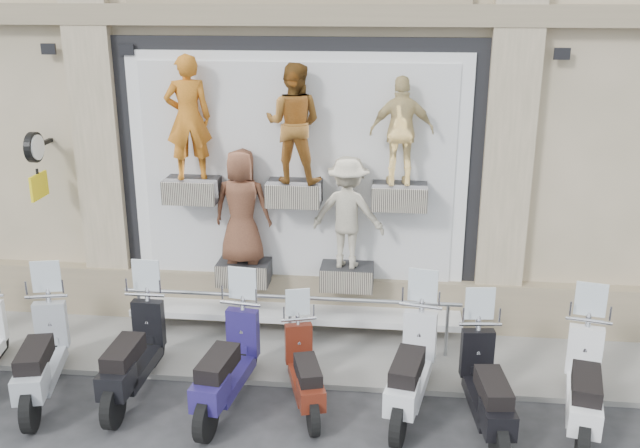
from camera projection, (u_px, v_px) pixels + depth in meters
The scene contains 12 objects.
ground at pixel (266, 430), 8.83m from camera, with size 90.00×90.00×0.00m, color #2A2A2C.
sidewalk at pixel (291, 346), 10.80m from camera, with size 16.00×2.20×0.08m, color gray.
shop_vitrine at pixel (298, 185), 10.66m from camera, with size 5.60×0.83×4.30m.
guard_rail at pixel (290, 324), 10.58m from camera, with size 5.06×0.10×0.93m, color #9EA0A5, non-canonical shape.
clock_sign_bracket at pixel (36, 157), 10.69m from camera, with size 0.10×0.80×1.02m.
scooter_c at pixel (39, 340), 9.28m from camera, with size 0.61×2.08×1.69m, color #93979F, non-canonical shape.
scooter_d at pixel (132, 338), 9.35m from camera, with size 0.60×2.07×1.68m, color black, non-canonical shape.
scooter_e at pixel (226, 348), 9.08m from camera, with size 0.61×2.08×1.69m, color #201855, non-canonical shape.
scooter_f at pixel (305, 357), 9.13m from camera, with size 0.51×1.74×1.42m, color #51190E, non-canonical shape.
scooter_g at pixel (412, 352), 8.98m from camera, with size 0.61×2.10×1.70m, color silver, non-canonical shape.
scooter_h at pixel (488, 371), 8.60m from camera, with size 0.58×2.00×1.62m, color black, non-canonical shape.
scooter_i at pixel (587, 368), 8.61m from camera, with size 0.60×2.07×1.68m, color silver, non-canonical shape.
Camera 1 is at (1.50, -7.46, 5.21)m, focal length 40.00 mm.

